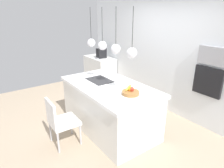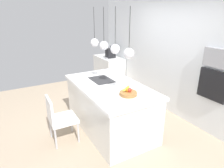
# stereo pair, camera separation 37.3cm
# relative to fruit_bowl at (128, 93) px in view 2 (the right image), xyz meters

# --- Properties ---
(floor) EXTENTS (6.60, 6.60, 0.00)m
(floor) POSITION_rel_fruit_bowl_xyz_m (-0.59, -0.04, -0.99)
(floor) COLOR tan
(floor) RESTS_ON ground
(back_wall) EXTENTS (6.00, 0.10, 2.60)m
(back_wall) POSITION_rel_fruit_bowl_xyz_m (-0.59, 1.61, 0.31)
(back_wall) COLOR white
(back_wall) RESTS_ON ground
(kitchen_island) EXTENTS (2.05, 1.14, 0.94)m
(kitchen_island) POSITION_rel_fruit_bowl_xyz_m (-0.59, -0.04, -0.51)
(kitchen_island) COLOR white
(kitchen_island) RESTS_ON ground
(sink_basin) EXTENTS (0.56, 0.40, 0.02)m
(sink_basin) POSITION_rel_fruit_bowl_xyz_m (-0.93, -0.04, -0.05)
(sink_basin) COLOR #2D2D30
(sink_basin) RESTS_ON kitchen_island
(faucet) EXTENTS (0.02, 0.17, 0.22)m
(faucet) POSITION_rel_fruit_bowl_xyz_m (-0.93, 0.17, 0.10)
(faucet) COLOR silver
(faucet) RESTS_ON kitchen_island
(fruit_bowl) EXTENTS (0.30, 0.30, 0.16)m
(fruit_bowl) POSITION_rel_fruit_bowl_xyz_m (0.00, 0.00, 0.00)
(fruit_bowl) COLOR #9E6B38
(fruit_bowl) RESTS_ON kitchen_island
(side_counter) EXTENTS (1.10, 0.60, 0.88)m
(side_counter) POSITION_rel_fruit_bowl_xyz_m (-2.99, 1.24, -0.55)
(side_counter) COLOR white
(side_counter) RESTS_ON ground
(coffee_machine) EXTENTS (0.20, 0.35, 0.38)m
(coffee_machine) POSITION_rel_fruit_bowl_xyz_m (-2.87, 1.24, 0.06)
(coffee_machine) COLOR black
(coffee_machine) RESTS_ON side_counter
(microwave) EXTENTS (0.54, 0.08, 0.34)m
(microwave) POSITION_rel_fruit_bowl_xyz_m (0.50, 1.54, 0.52)
(microwave) COLOR #9E9EA3
(microwave) RESTS_ON back_wall
(oven) EXTENTS (0.56, 0.08, 0.56)m
(oven) POSITION_rel_fruit_bowl_xyz_m (0.50, 1.54, 0.02)
(oven) COLOR black
(oven) RESTS_ON back_wall
(chair_near) EXTENTS (0.47, 0.48, 0.89)m
(chair_near) POSITION_rel_fruit_bowl_xyz_m (-0.63, -1.06, -0.49)
(chair_near) COLOR white
(chair_near) RESTS_ON ground
(pendant_light_left) EXTENTS (0.17, 0.17, 0.77)m
(pendant_light_left) POSITION_rel_fruit_bowl_xyz_m (-1.22, -0.04, 0.69)
(pendant_light_left) COLOR silver
(pendant_light_center_left) EXTENTS (0.17, 0.17, 0.77)m
(pendant_light_center_left) POSITION_rel_fruit_bowl_xyz_m (-0.80, -0.04, 0.69)
(pendant_light_center_left) COLOR silver
(pendant_light_center_right) EXTENTS (0.17, 0.17, 0.77)m
(pendant_light_center_right) POSITION_rel_fruit_bowl_xyz_m (-0.38, -0.04, 0.69)
(pendant_light_center_right) COLOR silver
(pendant_light_right) EXTENTS (0.17, 0.17, 0.77)m
(pendant_light_right) POSITION_rel_fruit_bowl_xyz_m (0.05, -0.04, 0.69)
(pendant_light_right) COLOR silver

